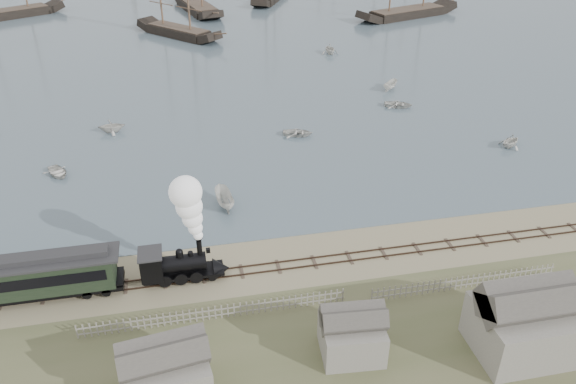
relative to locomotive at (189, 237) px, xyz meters
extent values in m
plane|color=tan|center=(7.82, 2.00, -3.94)|extent=(600.00, 600.00, 0.00)
cube|color=#39281F|center=(7.82, -0.50, -3.84)|extent=(120.00, 0.08, 0.12)
cube|color=#39281F|center=(7.82, 0.50, -3.84)|extent=(120.00, 0.08, 0.12)
cube|color=#45352C|center=(7.82, 0.00, -3.91)|extent=(120.00, 1.80, 0.06)
cube|color=black|center=(-0.69, 0.00, -3.28)|extent=(6.19, 1.82, 0.23)
cylinder|color=black|center=(-1.06, 0.00, -2.37)|extent=(3.82, 1.36, 1.36)
cube|color=black|center=(-3.06, 0.00, -2.19)|extent=(1.64, 2.00, 2.09)
cube|color=#2B2B2E|center=(-3.06, 0.00, -1.10)|extent=(1.82, 2.18, 0.11)
cylinder|color=black|center=(0.67, 0.00, -1.14)|extent=(0.40, 0.40, 1.46)
sphere|color=black|center=(-0.87, 0.00, -1.30)|extent=(0.58, 0.58, 0.58)
cone|color=black|center=(2.22, 0.00, -3.37)|extent=(1.27, 1.82, 1.82)
cube|color=black|center=(1.31, 0.00, -1.46)|extent=(0.32, 0.32, 0.32)
cube|color=black|center=(-12.09, 0.00, -3.24)|extent=(13.70, 2.25, 0.34)
cube|color=black|center=(-12.09, 0.00, -1.87)|extent=(12.72, 2.45, 2.45)
cube|color=black|center=(-12.09, -1.24, -1.63)|extent=(11.74, 0.06, 0.88)
cube|color=black|center=(-12.09, 1.24, -1.63)|extent=(11.74, 0.06, 0.88)
cube|color=#2B2B2E|center=(-12.09, 0.00, -0.60)|extent=(13.70, 2.64, 0.18)
cube|color=#2B2B2E|center=(-12.09, 0.00, -0.31)|extent=(12.23, 1.17, 0.44)
imported|color=silver|center=(-9.86, 2.17, -3.52)|extent=(4.07, 4.80, 0.84)
imported|color=silver|center=(-12.85, 19.82, -3.53)|extent=(4.17, 3.77, 0.71)
imported|color=silver|center=(-7.96, 29.95, -3.04)|extent=(2.87, 3.29, 1.68)
imported|color=silver|center=(3.55, 10.06, -3.12)|extent=(4.09, 1.99, 1.52)
imported|color=silver|center=(13.86, 24.40, -3.51)|extent=(3.50, 4.17, 0.74)
imported|color=silver|center=(37.07, 16.39, -3.11)|extent=(3.56, 3.75, 1.55)
imported|color=silver|center=(30.34, 37.12, -3.24)|extent=(3.17, 3.26, 1.28)
imported|color=silver|center=(26.53, 55.87, -2.98)|extent=(3.56, 3.12, 1.80)
imported|color=silver|center=(29.03, 30.56, -3.49)|extent=(3.92, 4.47, 0.77)
camera|label=1|loc=(0.23, -35.53, 24.30)|focal=35.00mm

